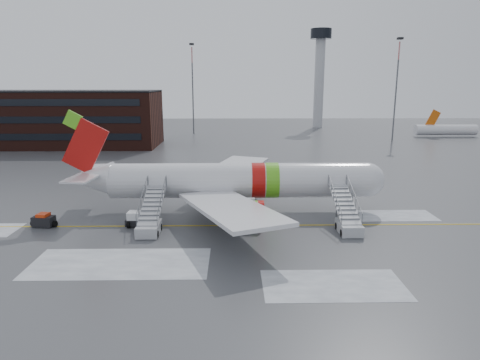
{
  "coord_description": "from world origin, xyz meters",
  "views": [
    {
      "loc": [
        2.95,
        -41.62,
        13.95
      ],
      "look_at": [
        3.68,
        1.96,
        4.0
      ],
      "focal_mm": 32.0,
      "sensor_mm": 36.0,
      "label": 1
    }
  ],
  "objects_px": {
    "airliner": "(231,181)",
    "pushback_tug": "(138,220)",
    "airstair_fwd": "(347,220)",
    "airstair_aft": "(150,221)",
    "baggage_tractor": "(44,221)"
  },
  "relations": [
    {
      "from": "airstair_fwd",
      "to": "airstair_aft",
      "type": "bearing_deg",
      "value": 180.0
    },
    {
      "from": "airliner",
      "to": "pushback_tug",
      "type": "relative_size",
      "value": 13.25
    },
    {
      "from": "airliner",
      "to": "pushback_tug",
      "type": "distance_m",
      "value": 10.84
    },
    {
      "from": "airstair_aft",
      "to": "pushback_tug",
      "type": "distance_m",
      "value": 2.3
    },
    {
      "from": "baggage_tractor",
      "to": "airstair_fwd",
      "type": "bearing_deg",
      "value": -3.14
    },
    {
      "from": "airstair_aft",
      "to": "baggage_tractor",
      "type": "bearing_deg",
      "value": 171.43
    },
    {
      "from": "airliner",
      "to": "airstair_fwd",
      "type": "height_order",
      "value": "airliner"
    },
    {
      "from": "airstair_aft",
      "to": "airliner",
      "type": "bearing_deg",
      "value": 40.28
    },
    {
      "from": "airstair_fwd",
      "to": "baggage_tractor",
      "type": "distance_m",
      "value": 29.82
    },
    {
      "from": "airliner",
      "to": "baggage_tractor",
      "type": "height_order",
      "value": "airliner"
    },
    {
      "from": "airliner",
      "to": "airstair_fwd",
      "type": "relative_size",
      "value": 4.55
    },
    {
      "from": "baggage_tractor",
      "to": "airstair_aft",
      "type": "bearing_deg",
      "value": -8.57
    },
    {
      "from": "airstair_fwd",
      "to": "pushback_tug",
      "type": "relative_size",
      "value": 2.91
    },
    {
      "from": "airliner",
      "to": "airstair_fwd",
      "type": "distance_m",
      "value": 13.18
    },
    {
      "from": "airstair_fwd",
      "to": "pushback_tug",
      "type": "xyz_separation_m",
      "value": [
        -20.47,
        1.64,
        -0.41
      ]
    }
  ]
}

